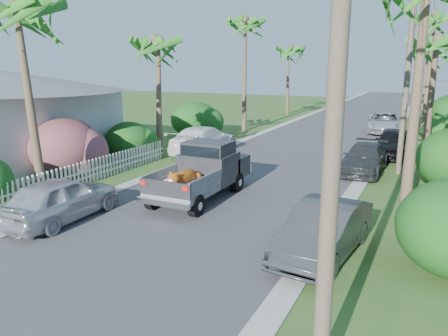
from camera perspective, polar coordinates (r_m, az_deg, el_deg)
The scene contains 28 objects.
ground at distance 11.67m, azimuth -13.41°, elevation -11.82°, with size 120.00×120.00×0.00m, color #315821.
road at distance 34.13m, azimuth 13.98°, elevation 4.78°, with size 8.00×100.00×0.02m, color #38383A.
curb_left at distance 35.24m, azimuth 7.12°, elevation 5.37°, with size 0.60×100.00×0.06m, color #A5A39E.
curb_right at distance 33.53m, azimuth 21.20°, elevation 4.16°, with size 0.60×100.00×0.06m, color #A5A39E.
pickup_truck at distance 16.46m, azimuth -2.51°, elevation -0.27°, with size 1.98×5.12×2.06m.
parked_car_rn at distance 11.74m, azimuth 12.91°, elevation -7.98°, with size 1.46×4.19×1.38m, color #2D2F32.
parked_car_rm at distance 21.17m, azimuth 17.86°, elevation 1.15°, with size 1.79×4.40×1.28m, color #2B2D30.
parked_car_rf at distance 25.29m, azimuth 21.26°, elevation 3.08°, with size 1.80×4.47×1.52m, color black.
parked_car_rd at distance 34.13m, azimuth 20.29°, elevation 5.58°, with size 2.44×5.28×1.47m, color #BABCC1.
parked_car_ln at distance 14.86m, azimuth -20.57°, elevation -3.82°, with size 1.69×4.21×1.44m, color #B7B9BE.
parked_car_lf at distance 24.37m, azimuth -2.69°, elevation 3.65°, with size 2.16×5.31×1.54m, color white.
palm_l_a at distance 17.23m, azimuth -25.16°, elevation 18.99°, with size 4.40×4.40×8.20m.
palm_l_b at distance 24.30m, azimuth -8.76°, elevation 16.21°, with size 4.40×4.40×7.40m.
palm_l_c at distance 32.84m, azimuth 2.78°, elevation 18.67°, with size 4.40×4.40×9.20m.
palm_l_d at distance 44.17m, azimuth 8.47°, elevation 15.28°, with size 4.40×4.40×7.70m.
palm_r_b at distance 23.10m, azimuth 26.06°, elevation 14.71°, with size 4.40×4.40×7.20m.
palm_r_c at distance 34.23m, azimuth 25.86°, elevation 17.52°, with size 4.40×4.40×9.40m.
palm_r_d at distance 48.11m, azimuth 26.21°, elevation 14.28°, with size 4.40×4.40×8.00m.
shrub_l_b at distance 20.63m, azimuth -20.05°, elevation 2.55°, with size 3.00×3.30×2.60m, color #C11B63.
shrub_l_c at distance 23.34m, azimuth -12.31°, elevation 3.49°, with size 2.40×2.64×2.00m, color #144815.
shrub_l_d at distance 30.23m, azimuth -3.87°, elevation 6.36°, with size 3.20×3.52×2.40m, color #144815.
shrub_r_c at distance 28.35m, azimuth 26.92°, elevation 4.16°, with size 2.60×2.86×2.10m, color #144815.
picket_fence at distance 19.20m, azimuth -17.15°, elevation -0.44°, with size 0.10×11.00×1.00m, color white.
house_left at distance 25.07m, azimuth -26.96°, elevation 5.60°, with size 9.00×8.00×4.60m.
utility_pole_a at distance 6.21m, azimuth 14.46°, elevation 10.21°, with size 1.60×0.26×9.00m.
utility_pole_b at distance 21.12m, azimuth 22.89°, elevation 11.57°, with size 1.60×0.26×9.00m.
utility_pole_c at distance 36.10m, azimuth 24.34°, elevation 11.79°, with size 1.60×0.26×9.00m.
utility_pole_d at distance 51.09m, azimuth 24.94°, elevation 11.87°, with size 1.60×0.26×9.00m.
Camera 1 is at (6.84, -8.08, 4.90)m, focal length 35.00 mm.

